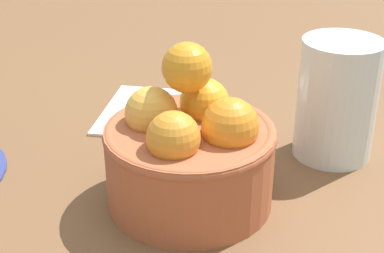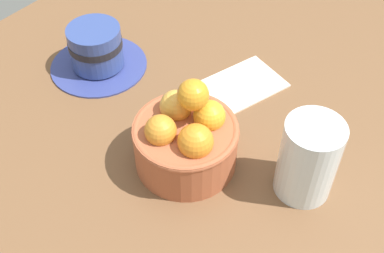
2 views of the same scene
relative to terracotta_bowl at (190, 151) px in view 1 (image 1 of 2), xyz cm
name	(u,v)px [view 1 (image 1 of 2)]	position (x,y,z in cm)	size (l,w,h in cm)	color
ground_plane	(190,218)	(0.05, -0.02, -6.47)	(134.66, 92.99, 3.74)	brown
terracotta_bowl	(190,151)	(0.00, 0.00, 0.00)	(13.65, 13.65, 13.08)	#AD5938
water_glass	(337,99)	(-5.89, 14.25, 0.97)	(7.23, 7.23, 11.14)	silver
folded_napkin	(145,110)	(-17.11, -2.65, -4.30)	(12.37, 8.67, 0.60)	white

